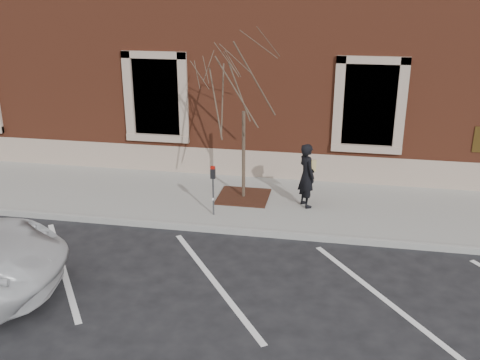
# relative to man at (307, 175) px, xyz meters

# --- Properties ---
(ground) EXTENTS (120.00, 120.00, 0.00)m
(ground) POSITION_rel_man_xyz_m (-1.51, -1.59, -0.97)
(ground) COLOR #28282B
(ground) RESTS_ON ground
(sidewalk_near) EXTENTS (40.00, 3.50, 0.15)m
(sidewalk_near) POSITION_rel_man_xyz_m (-1.51, 0.16, -0.89)
(sidewalk_near) COLOR gray
(sidewalk_near) RESTS_ON ground
(curb_near) EXTENTS (40.00, 0.12, 0.15)m
(curb_near) POSITION_rel_man_xyz_m (-1.51, -1.64, -0.89)
(curb_near) COLOR #9E9E99
(curb_near) RESTS_ON ground
(parking_stripes) EXTENTS (28.00, 4.40, 0.01)m
(parking_stripes) POSITION_rel_man_xyz_m (-1.51, -3.79, -0.97)
(parking_stripes) COLOR silver
(parking_stripes) RESTS_ON ground
(building_civic) EXTENTS (40.00, 8.62, 8.00)m
(building_civic) POSITION_rel_man_xyz_m (-1.51, 6.15, 3.03)
(building_civic) COLOR brown
(building_civic) RESTS_ON ground
(man) EXTENTS (0.64, 0.71, 1.64)m
(man) POSITION_rel_man_xyz_m (0.00, 0.00, 0.00)
(man) COLOR black
(man) RESTS_ON sidewalk_near
(parking_meter) EXTENTS (0.11, 0.09, 1.24)m
(parking_meter) POSITION_rel_man_xyz_m (-2.17, -0.98, 0.05)
(parking_meter) COLOR #595B60
(parking_meter) RESTS_ON sidewalk_near
(tree_grate) EXTENTS (1.32, 1.32, 0.03)m
(tree_grate) POSITION_rel_man_xyz_m (-1.65, 0.28, -0.80)
(tree_grate) COLOR #411F15
(tree_grate) RESTS_ON sidewalk_near
(sapling) EXTENTS (2.53, 2.53, 4.22)m
(sapling) POSITION_rel_man_xyz_m (-1.65, 0.28, 2.13)
(sapling) COLOR brown
(sapling) RESTS_ON sidewalk_near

